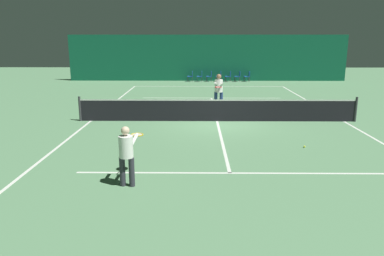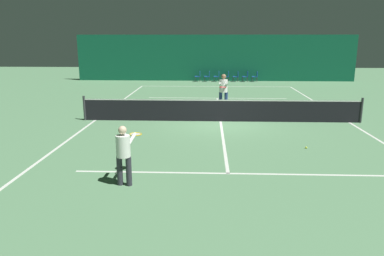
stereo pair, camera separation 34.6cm
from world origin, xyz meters
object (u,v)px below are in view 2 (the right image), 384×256
Objects in this scene: courtside_chair_2 at (217,76)px; courtside_chair_5 at (246,76)px; courtside_chair_0 at (198,76)px; tennis_ball at (306,148)px; player_far at (223,89)px; tennis_net at (221,110)px; courtside_chair_6 at (256,76)px; courtside_chair_4 at (236,76)px; courtside_chair_1 at (208,76)px; courtside_chair_3 at (227,76)px; player_near at (124,151)px.

courtside_chair_2 is 1.00× the size of courtside_chair_5.
courtside_chair_0 is 19.51m from tennis_ball.
tennis_ball is at bearing 24.21° from player_far.
tennis_net is 15.47m from courtside_chair_6.
courtside_chair_4 is 1.00× the size of courtside_chair_6.
tennis_net is at bearing 5.13° from courtside_chair_0.
tennis_ball is (0.13, -19.09, -0.45)m from courtside_chair_5.
courtside_chair_4 is at bearing -90.00° from courtside_chair_6.
courtside_chair_6 is (3.11, 12.28, -0.54)m from player_far.
tennis_ball is (2.67, -3.98, -0.48)m from tennis_net.
courtside_chair_1 is at bearing 92.19° from tennis_net.
courtside_chair_1 and courtside_chair_4 have the same top height.
courtside_chair_1 is at bearing -90.00° from courtside_chair_4.
courtside_chair_2 is 2.34m from courtside_chair_5.
player_far is 2.10× the size of courtside_chair_3.
courtside_chair_4 is (3.12, 0.00, 0.00)m from courtside_chair_0.
courtside_chair_3 is at bearing -90.00° from courtside_chair_4.
player_far reaches higher than tennis_net.
player_near reaches higher than courtside_chair_2.
courtside_chair_2 is 19.25m from tennis_ball.
player_near is at bearing -11.08° from player_far.
courtside_chair_3 is 12.73× the size of tennis_ball.
courtside_chair_5 is (3.90, 0.00, 0.00)m from courtside_chair_0.
courtside_chair_0 is 1.00× the size of courtside_chair_2.
courtside_chair_0 is at bearing -90.00° from courtside_chair_3.
tennis_net is 4.81m from tennis_ball.
player_far is 12.31m from courtside_chair_3.
courtside_chair_6 is (4.69, 0.00, 0.00)m from courtside_chair_0.
courtside_chair_2 is at bearing -90.00° from courtside_chair_3.
courtside_chair_4 is 1.56m from courtside_chair_6.
player_far is 12.39m from courtside_chair_4.
courtside_chair_0 is (-1.36, 15.11, -0.03)m from tennis_net.
player_far is 2.10× the size of courtside_chair_2.
courtside_chair_0 and courtside_chair_6 have the same top height.
courtside_chair_4 is (1.56, 0.00, 0.00)m from courtside_chair_2.
courtside_chair_6 is (3.33, 15.11, -0.03)m from tennis_net.
courtside_chair_4 is at bearing -90.00° from courtside_chair_5.
courtside_chair_5 is (5.12, 22.38, -0.39)m from player_near.
courtside_chair_3 is 1.56m from courtside_chair_5.
player_near is 22.68× the size of tennis_ball.
tennis_ball is at bearing 7.37° from courtside_chair_2.
player_far reaches higher than courtside_chair_3.
courtside_chair_3 is (0.98, 15.11, -0.03)m from tennis_net.
courtside_chair_5 is at bearing 90.38° from tennis_ball.
player_near is 1.78× the size of courtside_chair_2.
courtside_chair_3 is 2.34m from courtside_chair_6.
courtside_chair_0 is 1.00× the size of courtside_chair_6.
courtside_chair_6 is (3.12, 0.00, 0.00)m from courtside_chair_2.
courtside_chair_6 is (5.90, 22.38, -0.39)m from player_near.
player_near reaches higher than tennis_net.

